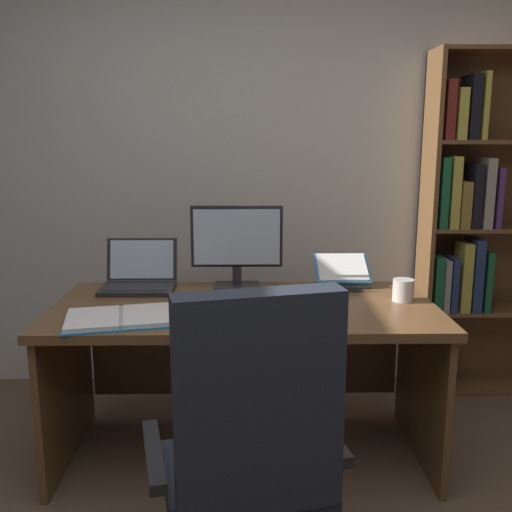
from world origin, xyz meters
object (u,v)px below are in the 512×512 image
Objects in this scene: reading_stand_with_book at (343,272)px; coffee_mug at (403,290)px; pen at (195,303)px; monitor at (237,248)px; office_chair at (248,475)px; notepad at (191,305)px; desk at (245,340)px; laptop at (139,279)px; keyboard at (235,313)px; computer_mouse at (307,311)px; open_binder at (121,318)px; bookshelf at (480,226)px.

reading_stand_with_book is 0.37m from coffee_mug.
coffee_mug is (0.94, 0.07, 0.04)m from pen.
monitor is 0.81m from coffee_mug.
coffee_mug reaches higher than pen.
notepad is at bearing 93.58° from office_chair.
desk is at bearing 26.20° from pen.
laptop is at bearing 132.64° from notepad.
desk is 0.32m from pen.
keyboard is 0.30m from computer_mouse.
open_binder is 3.57× the size of pen.
keyboard is 0.79m from coffee_mug.
reading_stand_with_book is at bearing 17.18° from open_binder.
bookshelf is at bearing 15.45° from open_binder.
keyboard is at bearing -90.00° from monitor.
notepad is (-0.73, -0.36, -0.07)m from reading_stand_with_book.
reading_stand_with_book reaches higher than keyboard.
keyboard is 2.00× the size of notepad.
coffee_mug is at bearing -16.71° from monitor.
monitor is 4.44× the size of coffee_mug.
keyboard reaches higher than pen.
monitor is at bearing 79.49° from office_chair.
open_binder is 1.25m from coffee_mug.
notepad is at bearing 180.00° from pen.
reading_stand_with_book is at bearing 65.39° from computer_mouse.
bookshelf is 9.22× the size of notepad.
reading_stand_with_book is (0.53, 0.50, 0.06)m from keyboard.
laptop is at bearing -166.31° from bookshelf.
office_chair is at bearing -111.68° from reading_stand_with_book.
open_binder is (-0.46, -0.50, -0.19)m from monitor.
laptop reaches higher than desk.
open_binder is (-0.76, -0.05, -0.01)m from computer_mouse.
office_chair is at bearing -109.49° from computer_mouse.
monitor is 3.19× the size of pen.
monitor is 1.06× the size of keyboard.
open_binder is (-0.52, 0.65, 0.30)m from office_chair.
monitor reaches higher than reading_stand_with_book.
notepad is 2.09× the size of coffee_mug.
keyboard and open_binder have the same top height.
computer_mouse is at bearing -154.75° from coffee_mug.
laptop reaches higher than pen.
open_binder reaches higher than pen.
pen is (-0.18, 0.14, 0.00)m from keyboard.
reading_stand_with_book is at bearing 3.07° from laptop.
bookshelf reaches higher than monitor.
reading_stand_with_book is at bearing 26.18° from notepad.
computer_mouse is at bearing -56.04° from monitor.
desk is at bearing -154.07° from bookshelf.
notepad is (-1.57, -0.76, -0.23)m from bookshelf.
computer_mouse is 0.51m from coffee_mug.
pen is 0.94m from coffee_mug.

